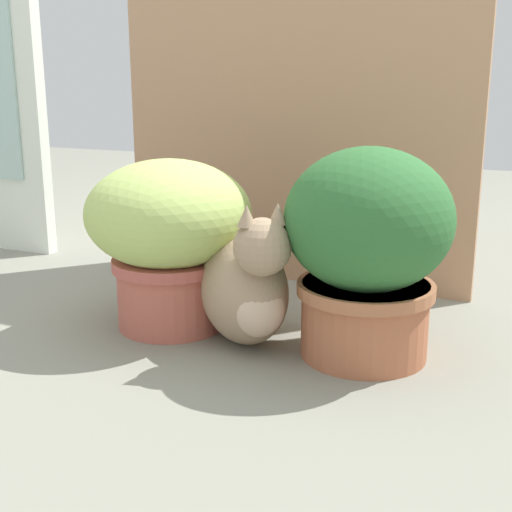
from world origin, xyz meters
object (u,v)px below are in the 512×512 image
(grass_planter, at_px, (169,233))
(leafy_planter, at_px, (367,247))
(cat, at_px, (247,286))
(mushroom_ornament_red, at_px, (140,302))

(grass_planter, bearing_deg, leafy_planter, 1.25)
(grass_planter, xyz_separation_m, cat, (0.19, -0.03, -0.09))
(leafy_planter, height_order, cat, leafy_planter)
(leafy_planter, relative_size, cat, 1.16)
(grass_planter, bearing_deg, mushroom_ornament_red, -118.50)
(leafy_planter, distance_m, mushroom_ornament_red, 0.50)
(grass_planter, distance_m, mushroom_ornament_red, 0.16)
(grass_planter, relative_size, leafy_planter, 0.89)
(cat, height_order, mushroom_ornament_red, cat)
(grass_planter, xyz_separation_m, leafy_planter, (0.43, 0.01, 0.01))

